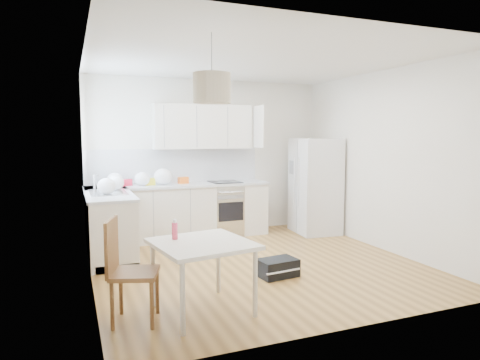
# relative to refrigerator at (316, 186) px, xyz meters

# --- Properties ---
(floor) EXTENTS (4.20, 4.20, 0.00)m
(floor) POSITION_rel_refrigerator_xyz_m (-1.76, -1.36, -0.84)
(floor) COLOR brown
(floor) RESTS_ON ground
(ceiling) EXTENTS (4.20, 4.20, 0.00)m
(ceiling) POSITION_rel_refrigerator_xyz_m (-1.76, -1.36, 1.86)
(ceiling) COLOR white
(ceiling) RESTS_ON wall_back
(wall_back) EXTENTS (4.20, 0.00, 4.20)m
(wall_back) POSITION_rel_refrigerator_xyz_m (-1.76, 0.74, 0.51)
(wall_back) COLOR beige
(wall_back) RESTS_ON floor
(wall_left) EXTENTS (0.00, 4.20, 4.20)m
(wall_left) POSITION_rel_refrigerator_xyz_m (-3.86, -1.36, 0.51)
(wall_left) COLOR beige
(wall_left) RESTS_ON floor
(wall_right) EXTENTS (0.00, 4.20, 4.20)m
(wall_right) POSITION_rel_refrigerator_xyz_m (0.34, -1.36, 0.51)
(wall_right) COLOR beige
(wall_right) RESTS_ON floor
(window_glassblock) EXTENTS (0.02, 1.00, 1.00)m
(window_glassblock) POSITION_rel_refrigerator_xyz_m (-3.84, -0.21, 0.91)
(window_glassblock) COLOR #BFE0F9
(window_glassblock) RESTS_ON wall_left
(cabinets_back) EXTENTS (3.00, 0.60, 0.88)m
(cabinets_back) POSITION_rel_refrigerator_xyz_m (-2.36, 0.44, -0.40)
(cabinets_back) COLOR beige
(cabinets_back) RESTS_ON floor
(cabinets_left) EXTENTS (0.60, 1.80, 0.88)m
(cabinets_left) POSITION_rel_refrigerator_xyz_m (-3.56, -0.16, -0.40)
(cabinets_left) COLOR beige
(cabinets_left) RESTS_ON floor
(counter_back) EXTENTS (3.02, 0.64, 0.04)m
(counter_back) POSITION_rel_refrigerator_xyz_m (-2.36, 0.44, 0.06)
(counter_back) COLOR silver
(counter_back) RESTS_ON cabinets_back
(counter_left) EXTENTS (0.64, 1.82, 0.04)m
(counter_left) POSITION_rel_refrigerator_xyz_m (-3.56, -0.16, 0.06)
(counter_left) COLOR silver
(counter_left) RESTS_ON cabinets_left
(backsplash_back) EXTENTS (3.00, 0.01, 0.58)m
(backsplash_back) POSITION_rel_refrigerator_xyz_m (-2.36, 0.74, 0.37)
(backsplash_back) COLOR white
(backsplash_back) RESTS_ON wall_back
(backsplash_left) EXTENTS (0.01, 1.80, 0.58)m
(backsplash_left) POSITION_rel_refrigerator_xyz_m (-3.85, -0.16, 0.37)
(backsplash_left) COLOR white
(backsplash_left) RESTS_ON wall_left
(upper_cabinets) EXTENTS (1.70, 0.32, 0.75)m
(upper_cabinets) POSITION_rel_refrigerator_xyz_m (-1.91, 0.58, 1.04)
(upper_cabinets) COLOR beige
(upper_cabinets) RESTS_ON wall_back
(range_oven) EXTENTS (0.50, 0.61, 0.88)m
(range_oven) POSITION_rel_refrigerator_xyz_m (-1.56, 0.44, -0.40)
(range_oven) COLOR silver
(range_oven) RESTS_ON floor
(sink) EXTENTS (0.50, 0.80, 0.16)m
(sink) POSITION_rel_refrigerator_xyz_m (-3.56, -0.21, 0.08)
(sink) COLOR silver
(sink) RESTS_ON counter_left
(refrigerator) EXTENTS (0.88, 0.91, 1.67)m
(refrigerator) POSITION_rel_refrigerator_xyz_m (0.00, 0.00, 0.00)
(refrigerator) COLOR silver
(refrigerator) RESTS_ON floor
(dining_table) EXTENTS (1.02, 1.02, 0.70)m
(dining_table) POSITION_rel_refrigerator_xyz_m (-2.88, -2.60, -0.21)
(dining_table) COLOR beige
(dining_table) RESTS_ON floor
(dining_chair) EXTENTS (0.52, 0.52, 0.98)m
(dining_chair) POSITION_rel_refrigerator_xyz_m (-3.52, -2.59, -0.35)
(dining_chair) COLOR #512F18
(dining_chair) RESTS_ON floor
(drink_bottle) EXTENTS (0.08, 0.08, 0.20)m
(drink_bottle) POSITION_rel_refrigerator_xyz_m (-3.10, -2.39, -0.04)
(drink_bottle) COLOR #DA3C5B
(drink_bottle) RESTS_ON dining_table
(gym_bag) EXTENTS (0.50, 0.36, 0.22)m
(gym_bag) POSITION_rel_refrigerator_xyz_m (-1.71, -1.93, -0.73)
(gym_bag) COLOR black
(gym_bag) RESTS_ON floor
(pendant_lamp) EXTENTS (0.43, 0.43, 0.28)m
(pendant_lamp) POSITION_rel_refrigerator_xyz_m (-2.75, -2.55, 1.34)
(pendant_lamp) COLOR #C4B596
(pendant_lamp) RESTS_ON ceiling
(grocery_bag_a) EXTENTS (0.24, 0.20, 0.22)m
(grocery_bag_a) POSITION_rel_refrigerator_xyz_m (-3.39, 0.53, 0.19)
(grocery_bag_a) COLOR white
(grocery_bag_a) RESTS_ON counter_back
(grocery_bag_b) EXTENTS (0.25, 0.21, 0.22)m
(grocery_bag_b) POSITION_rel_refrigerator_xyz_m (-2.97, 0.43, 0.19)
(grocery_bag_b) COLOR white
(grocery_bag_b) RESTS_ON counter_back
(grocery_bag_c) EXTENTS (0.30, 0.25, 0.27)m
(grocery_bag_c) POSITION_rel_refrigerator_xyz_m (-2.63, 0.44, 0.22)
(grocery_bag_c) COLOR white
(grocery_bag_c) RESTS_ON counter_back
(grocery_bag_d) EXTENTS (0.24, 0.21, 0.22)m
(grocery_bag_d) POSITION_rel_refrigerator_xyz_m (-3.43, 0.02, 0.19)
(grocery_bag_d) COLOR white
(grocery_bag_d) RESTS_ON counter_back
(grocery_bag_e) EXTENTS (0.25, 0.21, 0.22)m
(grocery_bag_e) POSITION_rel_refrigerator_xyz_m (-3.59, -0.39, 0.19)
(grocery_bag_e) COLOR white
(grocery_bag_e) RESTS_ON counter_left
(snack_orange) EXTENTS (0.18, 0.14, 0.11)m
(snack_orange) POSITION_rel_refrigerator_xyz_m (-2.28, 0.50, 0.14)
(snack_orange) COLOR orange
(snack_orange) RESTS_ON counter_back
(snack_yellow) EXTENTS (0.17, 0.12, 0.11)m
(snack_yellow) POSITION_rel_refrigerator_xyz_m (-2.85, 0.46, 0.14)
(snack_yellow) COLOR yellow
(snack_yellow) RESTS_ON counter_back
(snack_red) EXTENTS (0.18, 0.16, 0.10)m
(snack_red) POSITION_rel_refrigerator_xyz_m (-3.21, 0.52, 0.14)
(snack_red) COLOR red
(snack_red) RESTS_ON counter_back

